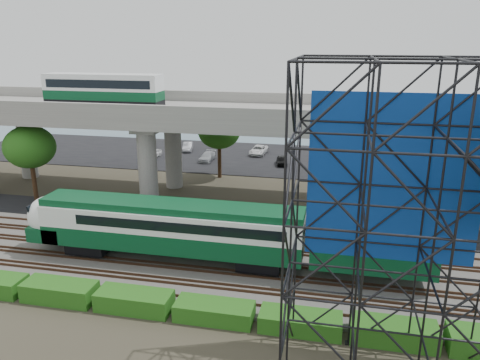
# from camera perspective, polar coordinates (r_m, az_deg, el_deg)

# --- Properties ---
(ground) EXTENTS (140.00, 140.00, 0.00)m
(ground) POSITION_cam_1_polar(r_m,az_deg,el_deg) (32.37, -2.85, -12.26)
(ground) COLOR #474233
(ground) RESTS_ON ground
(ballast_bed) EXTENTS (90.00, 12.00, 0.20)m
(ballast_bed) POSITION_cam_1_polar(r_m,az_deg,el_deg) (34.02, -1.97, -10.51)
(ballast_bed) COLOR slate
(ballast_bed) RESTS_ON ground
(service_road) EXTENTS (90.00, 5.00, 0.08)m
(service_road) POSITION_cam_1_polar(r_m,az_deg,el_deg) (41.59, 0.88, -5.31)
(service_road) COLOR black
(service_road) RESTS_ON ground
(parking_lot) EXTENTS (90.00, 18.00, 0.08)m
(parking_lot) POSITION_cam_1_polar(r_m,az_deg,el_deg) (63.69, 5.02, 2.54)
(parking_lot) COLOR black
(parking_lot) RESTS_ON ground
(harbor_water) EXTENTS (140.00, 40.00, 0.03)m
(harbor_water) POSITION_cam_1_polar(r_m,az_deg,el_deg) (85.07, 6.92, 6.11)
(harbor_water) COLOR #466073
(harbor_water) RESTS_ON ground
(rail_tracks) EXTENTS (90.00, 9.52, 0.16)m
(rail_tracks) POSITION_cam_1_polar(r_m,az_deg,el_deg) (33.94, -1.98, -10.24)
(rail_tracks) COLOR #472D1E
(rail_tracks) RESTS_ON ballast_bed
(commuter_train) EXTENTS (29.30, 3.06, 4.30)m
(commuter_train) POSITION_cam_1_polar(r_m,az_deg,el_deg) (33.29, -5.04, -5.93)
(commuter_train) COLOR black
(commuter_train) RESTS_ON rail_tracks
(overpass) EXTENTS (80.00, 12.00, 12.40)m
(overpass) POSITION_cam_1_polar(r_m,az_deg,el_deg) (44.76, 0.85, 7.19)
(overpass) COLOR #9E9B93
(overpass) RESTS_ON ground
(scaffold_tower) EXTENTS (9.36, 6.36, 15.00)m
(scaffold_tower) POSITION_cam_1_polar(r_m,az_deg,el_deg) (21.16, 18.57, -7.08)
(scaffold_tower) COLOR black
(scaffold_tower) RESTS_ON ground
(hedge_strip) EXTENTS (34.60, 1.80, 1.20)m
(hedge_strip) POSITION_cam_1_polar(r_m,az_deg,el_deg) (28.29, -3.14, -15.63)
(hedge_strip) COLOR #1A5012
(hedge_strip) RESTS_ON ground
(trees) EXTENTS (40.94, 16.94, 7.69)m
(trees) POSITION_cam_1_polar(r_m,az_deg,el_deg) (46.24, -3.40, 4.14)
(trees) COLOR #382314
(trees) RESTS_ON ground
(suv) EXTENTS (4.88, 3.59, 1.23)m
(suv) POSITION_cam_1_polar(r_m,az_deg,el_deg) (44.30, -14.44, -3.54)
(suv) COLOR black
(suv) RESTS_ON service_road
(parked_cars) EXTENTS (37.17, 9.53, 1.28)m
(parked_cars) POSITION_cam_1_polar(r_m,az_deg,el_deg) (63.16, 6.69, 2.96)
(parked_cars) COLOR white
(parked_cars) RESTS_ON parking_lot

